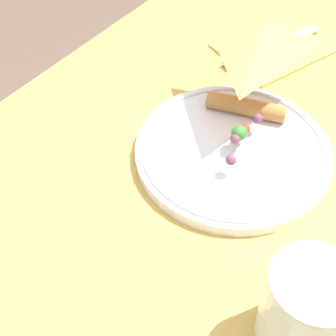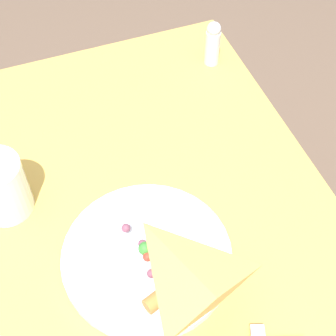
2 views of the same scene
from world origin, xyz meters
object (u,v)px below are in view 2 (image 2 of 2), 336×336
dining_table (154,287)px  salt_shaker (213,43)px  milk_glass (1,188)px  plate_pizza (147,255)px

dining_table → salt_shaker: (-0.38, 0.27, 0.17)m
dining_table → salt_shaker: 0.50m
milk_glass → salt_shaker: size_ratio=1.09×
plate_pizza → dining_table: bearing=124.9°
plate_pizza → milk_glass: bearing=-133.6°
plate_pizza → salt_shaker: 0.48m
dining_table → salt_shaker: size_ratio=10.40×
plate_pizza → salt_shaker: bearing=144.6°
dining_table → milk_glass: (-0.17, -0.20, 0.17)m
milk_glass → salt_shaker: milk_glass is taller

